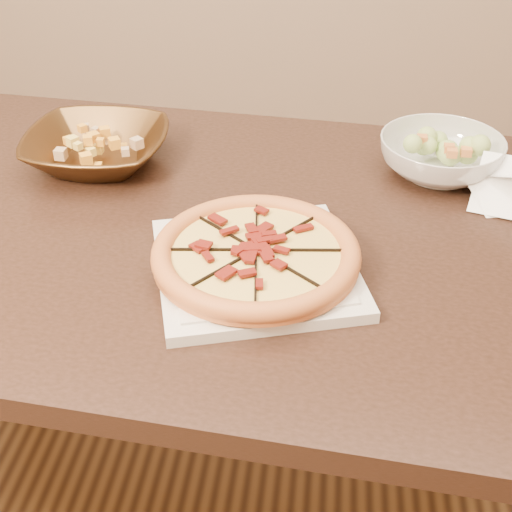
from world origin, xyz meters
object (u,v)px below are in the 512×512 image
object	(u,v)px
dining_table	(200,273)
salad_bowl	(440,156)
plate	(256,267)
pizza	(256,254)
bronze_bowl	(97,149)

from	to	relation	value
dining_table	salad_bowl	world-z (taller)	salad_bowl
dining_table	plate	bearing A→B (deg)	-49.56
pizza	bronze_bowl	xyz separation A→B (m)	(-0.33, 0.31, -0.00)
dining_table	salad_bowl	bearing A→B (deg)	27.09
dining_table	plate	size ratio (longest dim) A/B	3.95
pizza	salad_bowl	size ratio (longest dim) A/B	1.38
pizza	dining_table	bearing A→B (deg)	130.44
plate	salad_bowl	xyz separation A→B (m)	(0.29, 0.34, 0.02)
pizza	salad_bowl	xyz separation A→B (m)	(0.29, 0.34, 0.00)
bronze_bowl	salad_bowl	xyz separation A→B (m)	(0.62, 0.04, 0.00)
pizza	bronze_bowl	world-z (taller)	bronze_bowl
salad_bowl	dining_table	bearing A→B (deg)	-152.91
dining_table	salad_bowl	size ratio (longest dim) A/B	6.35
dining_table	salad_bowl	xyz separation A→B (m)	(0.41, 0.21, 0.14)
plate	salad_bowl	world-z (taller)	salad_bowl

